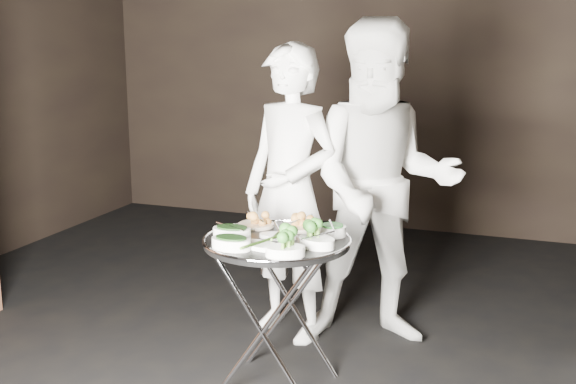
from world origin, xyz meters
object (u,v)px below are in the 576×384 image
(waiter_right, at_px, (383,185))
(tray_stand, at_px, (277,307))
(serving_tray, at_px, (277,241))
(waiter_left, at_px, (290,193))

(waiter_right, bearing_deg, tray_stand, -130.76)
(waiter_right, bearing_deg, serving_tray, -130.76)
(serving_tray, bearing_deg, waiter_left, 104.74)
(waiter_right, bearing_deg, waiter_left, 174.83)
(tray_stand, relative_size, waiter_left, 0.45)
(tray_stand, height_order, waiter_left, waiter_left)
(serving_tray, distance_m, waiter_right, 0.82)
(serving_tray, bearing_deg, waiter_right, 65.51)
(tray_stand, distance_m, serving_tray, 0.33)
(waiter_left, relative_size, waiter_right, 0.93)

